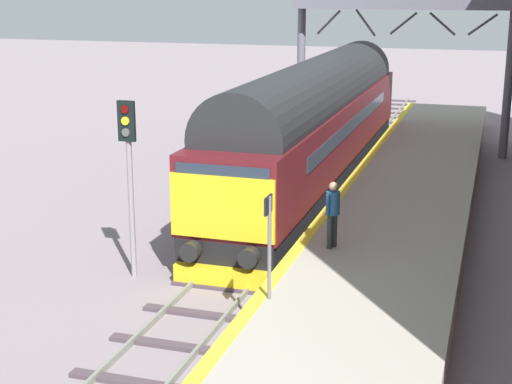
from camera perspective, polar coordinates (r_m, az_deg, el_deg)
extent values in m
plane|color=gray|center=(21.96, 0.26, -4.09)|extent=(140.00, 140.00, 0.00)
cube|color=gray|center=(22.14, -1.52, -3.73)|extent=(0.07, 60.00, 0.15)
cube|color=gray|center=(21.74, 2.07, -4.09)|extent=(0.07, 60.00, 0.15)
cube|color=#483B42|center=(15.03, -9.15, -13.66)|extent=(2.50, 0.26, 0.09)
cube|color=#483B42|center=(16.33, -6.59, -11.10)|extent=(2.50, 0.26, 0.09)
cube|color=#483B42|center=(17.68, -4.45, -8.92)|extent=(2.50, 0.26, 0.09)
cube|color=#483B42|center=(19.07, -2.64, -7.03)|extent=(2.50, 0.26, 0.09)
cube|color=#483B42|center=(20.49, -1.08, -5.40)|extent=(2.50, 0.26, 0.09)
cube|color=#483B42|center=(21.94, 0.26, -3.98)|extent=(2.50, 0.26, 0.09)
cube|color=#483B42|center=(23.42, 1.43, -2.74)|extent=(2.50, 0.26, 0.09)
cube|color=#483B42|center=(24.91, 2.46, -1.64)|extent=(2.50, 0.26, 0.09)
cube|color=#483B42|center=(26.42, 3.37, -0.67)|extent=(2.50, 0.26, 0.09)
cube|color=#483B42|center=(27.94, 4.18, 0.20)|extent=(2.50, 0.26, 0.09)
cube|color=#483B42|center=(29.47, 4.91, 0.98)|extent=(2.50, 0.26, 0.09)
cube|color=#483B42|center=(31.01, 5.57, 1.68)|extent=(2.50, 0.26, 0.09)
cube|color=#483B42|center=(32.56, 6.16, 2.31)|extent=(2.50, 0.26, 0.09)
cube|color=#483B42|center=(34.11, 6.70, 2.89)|extent=(2.50, 0.26, 0.09)
cube|color=#483B42|center=(35.68, 7.20, 3.41)|extent=(2.50, 0.26, 0.09)
cube|color=#483B42|center=(37.24, 7.65, 3.89)|extent=(2.50, 0.26, 0.09)
cube|color=#483B42|center=(38.81, 8.07, 4.33)|extent=(2.50, 0.26, 0.09)
cube|color=#483B42|center=(40.39, 8.45, 4.74)|extent=(2.50, 0.26, 0.09)
cube|color=#483B42|center=(41.97, 8.81, 5.12)|extent=(2.50, 0.26, 0.09)
cube|color=#483B42|center=(43.55, 9.14, 5.47)|extent=(2.50, 0.26, 0.09)
cube|color=#483B42|center=(45.13, 9.45, 5.79)|extent=(2.50, 0.26, 0.09)
cube|color=#483B42|center=(46.72, 9.73, 6.09)|extent=(2.50, 0.26, 0.09)
cube|color=#483B42|center=(48.31, 10.00, 6.38)|extent=(2.50, 0.26, 0.09)
cube|color=#483B42|center=(49.90, 10.25, 6.64)|extent=(2.50, 0.26, 0.09)
cube|color=#A59E91|center=(21.08, 9.68, -3.72)|extent=(4.00, 44.00, 1.00)
cube|color=yellow|center=(21.22, 4.79, -1.98)|extent=(0.30, 44.00, 0.01)
cube|color=black|center=(28.08, 4.38, 1.90)|extent=(2.56, 19.73, 0.60)
cube|color=#56151B|center=(27.80, 4.43, 4.61)|extent=(2.70, 19.73, 2.10)
cylinder|color=#222526|center=(27.60, 4.49, 7.12)|extent=(2.56, 18.15, 2.57)
cube|color=yellow|center=(18.57, -2.52, -1.19)|extent=(2.65, 0.08, 1.58)
cube|color=#232D3D|center=(18.40, -2.53, 1.01)|extent=(2.38, 0.04, 0.64)
cube|color=#232D3D|center=(27.48, 7.24, 5.05)|extent=(0.04, 13.81, 0.44)
cylinder|color=black|center=(18.98, -4.84, -4.35)|extent=(0.48, 0.35, 0.48)
cylinder|color=black|center=(18.49, -0.51, -4.83)|extent=(0.48, 0.35, 0.48)
cube|color=yellow|center=(19.08, -2.52, -6.24)|extent=(2.43, 0.36, 0.47)
cylinder|color=black|center=(20.74, -0.69, -3.75)|extent=(1.64, 1.04, 1.04)
cylinder|color=black|center=(21.73, 0.21, -2.86)|extent=(1.64, 1.04, 1.04)
cylinder|color=black|center=(22.73, 1.03, -2.04)|extent=(1.64, 1.04, 1.04)
cylinder|color=black|center=(33.70, 6.62, 3.56)|extent=(1.64, 1.04, 1.04)
cylinder|color=black|center=(34.76, 6.97, 3.91)|extent=(1.64, 1.04, 1.04)
cylinder|color=black|center=(35.82, 7.29, 4.23)|extent=(1.64, 1.04, 1.04)
cylinder|color=gray|center=(19.40, -9.21, 0.07)|extent=(0.14, 0.14, 4.51)
cube|color=black|center=(18.97, -9.51, 5.17)|extent=(0.44, 0.10, 0.99)
cylinder|color=#500807|center=(18.87, -9.63, 6.02)|extent=(0.20, 0.06, 0.20)
cylinder|color=yellow|center=(18.91, -9.60, 5.18)|extent=(0.20, 0.06, 0.20)
cylinder|color=#50504E|center=(18.96, -9.56, 4.35)|extent=(0.20, 0.06, 0.20)
cylinder|color=slate|center=(15.59, 1.00, -4.15)|extent=(0.08, 0.08, 2.16)
cube|color=black|center=(15.32, 0.90, -0.96)|extent=(0.05, 0.44, 0.36)
cube|color=white|center=(15.33, 0.80, -0.95)|extent=(0.01, 0.20, 0.24)
cylinder|color=#2B3434|center=(18.80, 5.44, -2.92)|extent=(0.13, 0.13, 0.84)
cylinder|color=#2B3434|center=(18.95, 5.80, -2.78)|extent=(0.13, 0.13, 0.84)
cylinder|color=#235386|center=(18.67, 5.68, -0.80)|extent=(0.45, 0.45, 0.56)
sphere|color=tan|center=(18.56, 5.71, 0.41)|extent=(0.22, 0.22, 0.22)
cylinder|color=#235386|center=(18.51, 5.29, -0.94)|extent=(0.09, 0.09, 0.52)
cylinder|color=#235386|center=(18.84, 6.06, -0.67)|extent=(0.09, 0.09, 0.52)
cylinder|color=slate|center=(35.20, 3.33, 8.36)|extent=(0.36, 0.36, 6.17)
cylinder|color=slate|center=(34.16, 18.08, 7.44)|extent=(0.36, 0.36, 6.17)
cube|color=slate|center=(34.15, 10.88, 13.52)|extent=(9.30, 2.00, 0.50)
cylinder|color=slate|center=(34.72, 5.37, 12.34)|extent=(1.05, 0.10, 1.07)
cylinder|color=slate|center=(34.41, 8.07, 12.23)|extent=(0.94, 0.10, 1.16)
cylinder|color=slate|center=(34.18, 10.81, 12.10)|extent=(1.14, 0.10, 0.97)
cylinder|color=slate|center=(34.03, 13.57, 11.94)|extent=(1.14, 0.10, 0.97)
cylinder|color=slate|center=(33.95, 16.35, 11.75)|extent=(1.18, 0.10, 0.93)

